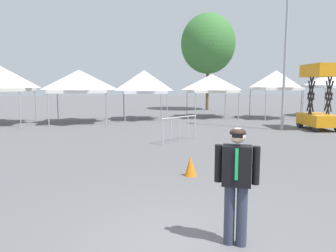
% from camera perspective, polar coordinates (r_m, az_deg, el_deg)
% --- Properties ---
extents(ground_plane, '(140.00, 140.00, 0.00)m').
position_cam_1_polar(ground_plane, '(4.98, 4.53, -21.32)').
color(ground_plane, '#5B5B5E').
extents(canopy_tent_center, '(3.43, 3.43, 3.33)m').
position_cam_1_polar(canopy_tent_center, '(20.78, -15.72, 7.75)').
color(canopy_tent_center, '#9E9EA3').
rests_on(canopy_tent_center, ground).
extents(canopy_tent_right_of_center, '(2.92, 2.92, 3.40)m').
position_cam_1_polar(canopy_tent_right_of_center, '(22.01, -4.34, 7.94)').
color(canopy_tent_right_of_center, '#9E9EA3').
rests_on(canopy_tent_right_of_center, ground).
extents(canopy_tent_far_left, '(3.41, 3.41, 3.17)m').
position_cam_1_polar(canopy_tent_far_left, '(23.70, 7.90, 7.61)').
color(canopy_tent_far_left, '#9E9EA3').
rests_on(canopy_tent_far_left, ground).
extents(canopy_tent_behind_right, '(2.90, 2.90, 3.41)m').
position_cam_1_polar(canopy_tent_behind_right, '(23.80, 18.92, 7.81)').
color(canopy_tent_behind_right, '#9E9EA3').
rests_on(canopy_tent_behind_right, ground).
extents(canopy_tent_far_right, '(3.48, 3.48, 3.43)m').
position_cam_1_polar(canopy_tent_far_right, '(27.00, 27.65, 7.44)').
color(canopy_tent_far_right, '#9E9EA3').
rests_on(canopy_tent_far_right, ground).
extents(scissor_lift, '(1.68, 2.46, 3.49)m').
position_cam_1_polar(scissor_lift, '(18.76, 25.59, 2.71)').
color(scissor_lift, black).
rests_on(scissor_lift, ground).
extents(person_foreground, '(0.60, 0.39, 1.78)m').
position_cam_1_polar(person_foreground, '(4.81, 12.25, -9.15)').
color(person_foreground, '#33384C').
rests_on(person_foreground, ground).
extents(light_pole_near_lift, '(0.36, 0.36, 9.64)m').
position_cam_1_polar(light_pole_near_lift, '(18.11, 20.62, 16.50)').
color(light_pole_near_lift, '#9E9EA3').
rests_on(light_pole_near_lift, ground).
extents(tree_behind_tents_right, '(5.09, 5.09, 9.05)m').
position_cam_1_polar(tree_behind_tents_right, '(30.90, 7.24, 14.51)').
color(tree_behind_tents_right, brown).
rests_on(tree_behind_tents_right, ground).
extents(crowd_barrier_by_lift, '(1.74, 1.26, 1.08)m').
position_cam_1_polar(crowd_barrier_by_lift, '(13.31, 2.12, 0.33)').
color(crowd_barrier_by_lift, '#B7BABF').
rests_on(crowd_barrier_by_lift, ground).
extents(traffic_cone_lot_center, '(0.32, 0.32, 0.52)m').
position_cam_1_polar(traffic_cone_lot_center, '(8.43, 4.07, -7.24)').
color(traffic_cone_lot_center, orange).
rests_on(traffic_cone_lot_center, ground).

